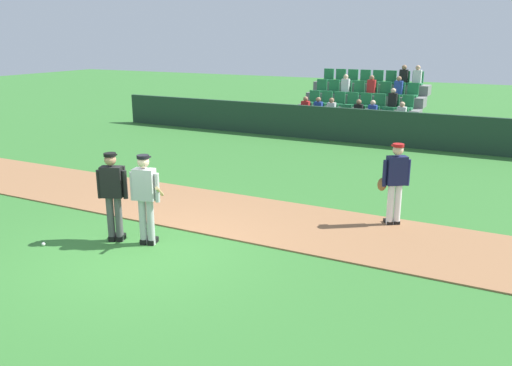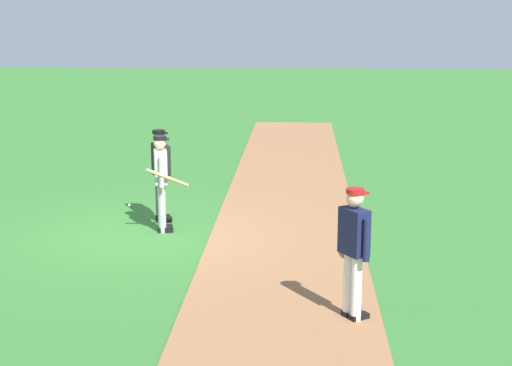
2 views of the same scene
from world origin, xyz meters
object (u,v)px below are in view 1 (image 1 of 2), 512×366
object	(u,v)px
runner_navy_jersey	(395,182)
batter_grey_jersey	(146,196)
baseball	(44,244)
umpire_home_plate	(113,192)

from	to	relation	value
runner_navy_jersey	batter_grey_jersey	bearing A→B (deg)	-141.12
batter_grey_jersey	baseball	bearing A→B (deg)	-150.29
runner_navy_jersey	baseball	xyz separation A→B (m)	(-5.67, -4.16, -0.93)
umpire_home_plate	runner_navy_jersey	distance (m)	5.68
runner_navy_jersey	baseball	distance (m)	7.09
batter_grey_jersey	runner_navy_jersey	size ratio (longest dim) A/B	1.00
batter_grey_jersey	runner_navy_jersey	world-z (taller)	same
baseball	batter_grey_jersey	bearing A→B (deg)	29.71
baseball	umpire_home_plate	bearing A→B (deg)	39.02
batter_grey_jersey	baseball	distance (m)	2.20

